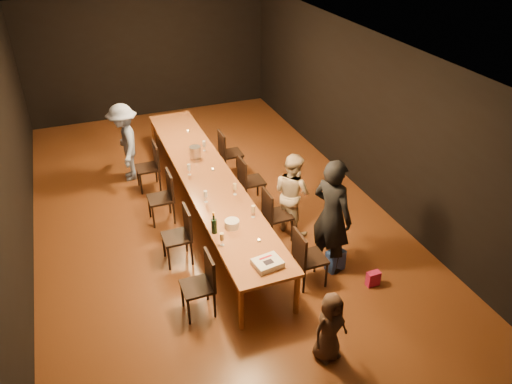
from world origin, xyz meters
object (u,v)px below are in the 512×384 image
object	(u,v)px
chair_right_2	(252,180)
woman_birthday	(332,216)
chair_left_1	(176,236)
plate_stack	(232,224)
chair_left_0	(197,286)
chair_right_1	(278,214)
chair_right_3	(231,153)
chair_left_2	(160,198)
birthday_cake	(268,263)
champagne_bottle	(214,223)
ice_bucket	(195,152)
table	(207,177)
child	(330,327)
chair_right_0	(311,257)
woman_tan	(292,193)
man_blue	(125,143)
chair_left_3	(147,167)

from	to	relation	value
chair_right_2	woman_birthday	xyz separation A→B (m)	(0.44, -2.16, 0.46)
chair_left_1	plate_stack	xyz separation A→B (m)	(0.76, -0.46, 0.35)
chair_left_0	chair_right_1	bearing A→B (deg)	-54.78
chair_right_3	chair_left_2	xyz separation A→B (m)	(-1.70, -1.20, 0.00)
birthday_cake	champagne_bottle	bearing A→B (deg)	106.16
chair_right_2	ice_bucket	bearing A→B (deg)	-129.10
table	child	distance (m)	3.75
chair_right_0	child	xyz separation A→B (m)	(-0.40, -1.32, 0.03)
chair_right_0	woman_tan	world-z (taller)	woman_tan
chair_left_1	champagne_bottle	distance (m)	0.83
chair_right_0	chair_right_3	size ratio (longest dim) A/B	1.00
birthday_cake	table	bearing A→B (deg)	83.11
chair_right_2	plate_stack	world-z (taller)	chair_right_2
champagne_bottle	child	bearing A→B (deg)	-67.82
chair_right_3	child	world-z (taller)	child
chair_left_1	man_blue	size ratio (longest dim) A/B	0.59
woman_tan	table	bearing A→B (deg)	27.89
table	chair_left_0	distance (m)	2.56
chair_left_3	woman_tan	bearing A→B (deg)	-138.02
woman_birthday	birthday_cake	xyz separation A→B (m)	(-1.22, -0.50, -0.14)
birthday_cake	champagne_bottle	xyz separation A→B (m)	(-0.44, 0.97, 0.13)
chair_right_0	champagne_bottle	bearing A→B (deg)	-119.89
chair_right_2	ice_bucket	size ratio (longest dim) A/B	4.00
woman_tan	chair_left_2	bearing A→B (deg)	42.31
chair_left_2	child	bearing A→B (deg)	-160.76
chair_right_3	woman_tan	distance (m)	2.28
chair_right_3	chair_left_0	world-z (taller)	same
chair_right_1	chair_right_2	bearing A→B (deg)	180.00
chair_left_0	birthday_cake	size ratio (longest dim) A/B	2.29
chair_right_2	chair_left_3	xyz separation A→B (m)	(-1.70, 1.20, 0.00)
chair_left_1	chair_right_3	bearing A→B (deg)	-35.31
chair_right_1	man_blue	size ratio (longest dim) A/B	0.59
chair_right_0	man_blue	world-z (taller)	man_blue
chair_left_1	table	bearing A→B (deg)	-35.31
table	chair_left_3	xyz separation A→B (m)	(-0.85, 1.20, -0.24)
chair_left_1	plate_stack	size ratio (longest dim) A/B	4.25
chair_right_3	chair_left_1	bearing A→B (deg)	-35.31
chair_right_1	plate_stack	xyz separation A→B (m)	(-0.94, -0.46, 0.35)
child	champagne_bottle	world-z (taller)	champagne_bottle
chair_right_2	plate_stack	distance (m)	1.94
man_blue	chair_right_2	bearing A→B (deg)	51.30
chair_left_2	birthday_cake	bearing A→B (deg)	-161.10
table	chair_left_3	world-z (taller)	chair_left_3
chair_right_3	chair_left_2	world-z (taller)	same
chair_right_2	ice_bucket	distance (m)	1.18
chair_right_3	table	bearing A→B (deg)	-35.31
woman_birthday	woman_tan	world-z (taller)	woman_birthday
woman_birthday	birthday_cake	distance (m)	1.33
chair_left_1	woman_tan	world-z (taller)	woman_tan
chair_right_1	chair_left_2	bearing A→B (deg)	-125.22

